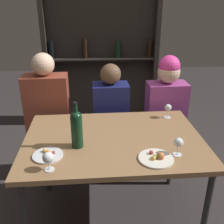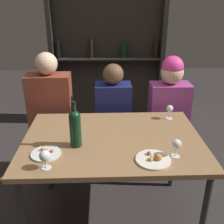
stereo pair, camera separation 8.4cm
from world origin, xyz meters
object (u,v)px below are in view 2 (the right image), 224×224
Objects in this scene: wine_glass_0 at (45,156)px; seated_person_right at (168,118)px; wine_bottle at (75,127)px; food_plate_1 at (46,153)px; seated_person_center at (113,124)px; food_plate_0 at (154,159)px; wine_glass_2 at (170,109)px; seated_person_left at (52,121)px; wine_glass_1 at (176,145)px.

seated_person_right is at bearing 45.56° from wine_glass_0.
seated_person_right is at bearing 42.19° from wine_bottle.
wine_glass_0 is at bearing -134.44° from seated_person_right.
food_plate_1 is 0.16× the size of seated_person_right.
wine_glass_0 is 0.10× the size of seated_person_center.
food_plate_0 reaches higher than food_plate_1.
food_plate_0 is 0.19× the size of seated_person_center.
wine_glass_2 is 0.10× the size of seated_person_left.
wine_glass_2 is 0.62× the size of food_plate_1.
wine_glass_0 reaches higher than food_plate_0.
food_plate_0 is (-0.15, -0.04, -0.08)m from wine_glass_1.
food_plate_1 is at bearing -151.45° from wine_bottle.
wine_bottle is 0.56m from food_plate_0.
wine_glass_0 is 1.45m from seated_person_right.
seated_person_right is (1.16, 0.00, 0.01)m from seated_person_left.
seated_person_center is 0.95× the size of seated_person_right.
wine_glass_1 is at bearing -101.02° from seated_person_right.
wine_glass_1 is (0.82, 0.10, 0.01)m from wine_glass_0.
wine_glass_1 is at bearing -68.10° from seated_person_center.
seated_person_right is at bearing 40.00° from food_plate_1.
wine_glass_1 reaches higher than wine_glass_0.
wine_glass_1 is 0.10× the size of seated_person_left.
food_plate_0 is at bearing -49.33° from seated_person_left.
wine_glass_2 is 0.66m from seated_person_center.
seated_person_right reaches higher than food_plate_0.
food_plate_0 is 1.03m from seated_person_right.
seated_person_left reaches higher than food_plate_1.
wine_glass_1 is at bearing 15.08° from food_plate_0.
wine_glass_0 is 1.15m from seated_person_center.
wine_glass_1 is 0.58m from wine_glass_2.
wine_glass_0 is at bearing -78.41° from food_plate_1.
wine_bottle is at bearing -110.79° from seated_person_center.
wine_glass_0 is 1.06m from seated_person_left.
wine_glass_1 is at bearing -3.84° from food_plate_1.
seated_person_left reaches higher than seated_person_center.
wine_bottle is 2.63× the size of wine_glass_1.
wine_glass_2 is at bearing -103.87° from seated_person_right.
food_plate_1 is (-0.70, 0.10, -0.00)m from food_plate_0.
seated_person_center reaches higher than food_plate_0.
wine_glass_2 is at bearing 68.42° from food_plate_0.
seated_person_right reaches higher than food_plate_1.
wine_glass_2 is at bearing 80.71° from wine_glass_1.
wine_glass_1 is 0.17m from food_plate_0.
seated_person_left reaches higher than wine_bottle.
wine_glass_2 is 1.08m from food_plate_1.
wine_glass_2 reaches higher than wine_glass_0.
food_plate_1 is 0.17× the size of seated_person_center.
seated_person_left reaches higher than wine_glass_2.
seated_person_right is (0.18, 0.92, -0.25)m from wine_glass_1.
food_plate_0 is at bearing -7.92° from food_plate_1.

